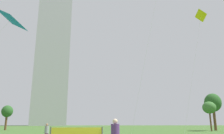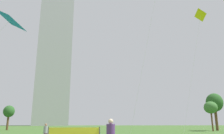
{
  "view_description": "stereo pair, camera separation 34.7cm",
  "coord_description": "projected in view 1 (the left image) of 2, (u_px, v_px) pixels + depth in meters",
  "views": [
    {
      "loc": [
        0.14,
        -15.79,
        1.67
      ],
      "look_at": [
        1.6,
        13.87,
        9.18
      ],
      "focal_mm": 35.45,
      "sensor_mm": 36.0,
      "label": 1
    },
    {
      "loc": [
        0.49,
        -15.8,
        1.67
      ],
      "look_at": [
        1.6,
        13.87,
        9.18
      ],
      "focal_mm": 35.45,
      "sensor_mm": 36.0,
      "label": 2
    }
  ],
  "objects": [
    {
      "name": "person_standing_2",
      "position": [
        47.0,
        132.0,
        19.0
      ],
      "size": [
        0.36,
        0.36,
        1.62
      ],
      "rotation": [
        0.0,
        0.0,
        0.78
      ],
      "color": "maroon",
      "rests_on": "ground"
    },
    {
      "name": "kite_flying_3",
      "position": [
        12.0,
        19.0,
        19.4
      ],
      "size": [
        6.06,
        4.54,
        11.22
      ],
      "color": "silver",
      "rests_on": "ground"
    },
    {
      "name": "kite_flying_4",
      "position": [
        201.0,
        17.0,
        23.82
      ],
      "size": [
        3.66,
        1.45,
        13.3
      ],
      "color": "silver",
      "rests_on": "ground"
    },
    {
      "name": "park_tree_0",
      "position": [
        209.0,
        108.0,
        45.99
      ],
      "size": [
        2.71,
        2.71,
        6.0
      ],
      "color": "brown",
      "rests_on": "ground"
    },
    {
      "name": "park_tree_1",
      "position": [
        213.0,
        103.0,
        50.43
      ],
      "size": [
        3.69,
        3.69,
        8.23
      ],
      "color": "brown",
      "rests_on": "ground"
    },
    {
      "name": "park_tree_2",
      "position": [
        7.0,
        112.0,
        52.09
      ],
      "size": [
        2.57,
        2.57,
        5.69
      ],
      "color": "brown",
      "rests_on": "ground"
    },
    {
      "name": "distant_highrise_0",
      "position": [
        53.0,
        46.0,
        145.93
      ],
      "size": [
        23.75,
        19.92,
        102.32
      ],
      "primitive_type": "cube",
      "rotation": [
        0.0,
        0.0,
        0.21
      ],
      "color": "#A8A8AD",
      "rests_on": "ground"
    }
  ]
}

